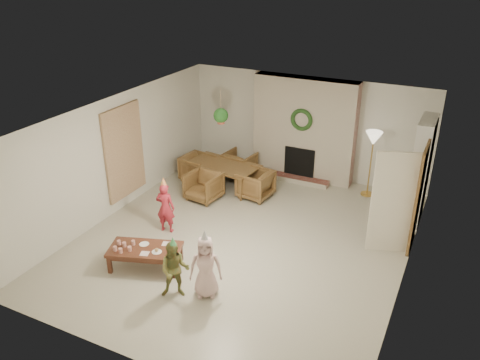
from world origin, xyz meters
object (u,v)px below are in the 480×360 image
Objects in this scene: dining_chair_right at (255,184)px; child_red at (165,208)px; dining_chair_far at (239,165)px; coffee_table_top at (145,249)px; child_plaid at (175,270)px; dining_chair_left at (198,168)px; child_pink at (206,267)px; dining_table at (222,176)px; dining_chair_near at (204,186)px.

child_red is at bearing -17.34° from dining_chair_right.
dining_chair_far is 1.00× the size of dining_chair_right.
child_plaid is at bearing -44.76° from coffee_table_top.
dining_chair_right is 2.38m from child_red.
dining_chair_left reaches higher than coffee_table_top.
child_pink reaches higher than child_red.
dining_chair_near is at bearing -90.00° from dining_table.
dining_chair_far is at bearing 90.00° from dining_chair_near.
coffee_table_top is at bearing 128.30° from child_plaid.
dining_chair_near is at bearing 86.38° from child_plaid.
dining_chair_right is (0.91, -0.12, 0.03)m from dining_table.
dining_chair_far is at bearing -45.00° from dining_chair_left.
dining_table is 0.74m from dining_chair_left.
dining_chair_right is at bearing 38.66° from dining_chair_near.
child_plaid reaches higher than dining_chair_near.
dining_chair_near is 0.56× the size of coffee_table_top.
dining_table is 0.74m from dining_chair_far.
dining_chair_right is at bearing 60.56° from coffee_table_top.
child_red reaches higher than child_plaid.
dining_table is 2.34× the size of dining_chair_left.
dining_chair_left is 1.00× the size of dining_chair_right.
child_red reaches higher than dining_chair_far.
dining_table is 2.34× the size of dining_chair_near.
dining_chair_near is 1.00× the size of dining_chair_far.
child_pink reaches higher than dining_chair_far.
child_pink is at bearing -27.75° from coffee_table_top.
child_red is (-0.98, -2.15, 0.20)m from dining_chair_right.
child_plaid is (1.22, -3.91, 0.20)m from dining_table.
dining_chair_near reaches higher than dining_table.
dining_chair_far and dining_chair_left have the same top height.
dining_chair_right reaches higher than dining_table.
dining_chair_far is 4.21m from coffee_table_top.
dining_chair_right is (0.82, -0.85, 0.00)m from dining_chair_far.
dining_chair_right is 0.66× the size of child_pink.
dining_chair_far is (0.09, 0.73, 0.03)m from dining_table.
dining_chair_left is (-0.82, -0.64, 0.00)m from dining_chair_far.
child_plaid is at bearing 117.62° from child_red.
coffee_table_top is 1.27× the size of child_plaid.
dining_chair_left and dining_chair_right have the same top height.
child_red is (-0.16, -3.00, 0.20)m from dining_chair_far.
dining_chair_left is at bearing 180.00° from dining_table.
dining_chair_near reaches higher than coffee_table_top.
child_red reaches higher than coffee_table_top.
coffee_table_top is (1.03, -3.56, 0.04)m from dining_chair_left.
dining_table is at bearing 90.00° from dining_chair_near.
dining_chair_near and dining_chair_far have the same top height.
coffee_table_top is (0.21, -4.20, 0.04)m from dining_chair_far.
child_red is at bearing -84.57° from dining_table.
dining_chair_right is (1.64, -0.21, 0.00)m from dining_chair_left.
coffee_table_top is at bearing -156.68° from dining_chair_left.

